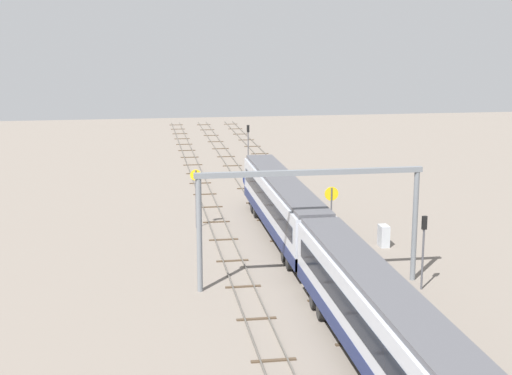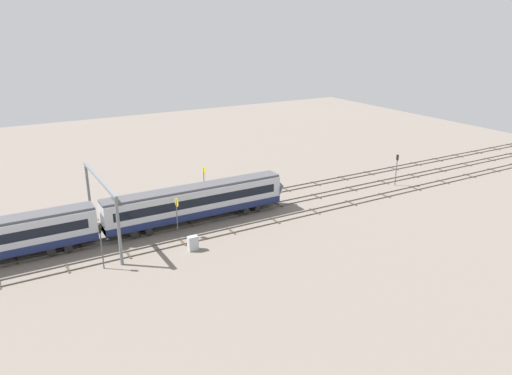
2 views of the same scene
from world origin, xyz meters
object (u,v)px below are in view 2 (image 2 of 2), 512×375
at_px(speed_sign_mid_trackside, 177,211).
at_px(signal_light_trackside_departure, 397,166).
at_px(overhead_gantry, 100,194).
at_px(relay_cabinet, 193,243).
at_px(signal_light_trackside_approach, 101,241).
at_px(speed_sign_near_foreground, 204,179).

height_order(speed_sign_mid_trackside, signal_light_trackside_departure, signal_light_trackside_departure).
xyz_separation_m(overhead_gantry, signal_light_trackside_departure, (45.37, -2.53, -2.57)).
bearing_deg(relay_cabinet, overhead_gantry, 135.47).
relative_size(overhead_gantry, signal_light_trackside_approach, 3.04).
relative_size(speed_sign_mid_trackside, relay_cabinet, 2.91).
xyz_separation_m(signal_light_trackside_approach, signal_light_trackside_departure, (47.28, 4.70, 0.04)).
bearing_deg(overhead_gantry, speed_sign_mid_trackside, -24.17).
relative_size(speed_sign_near_foreground, speed_sign_mid_trackside, 1.03).
bearing_deg(speed_sign_near_foreground, overhead_gantry, -158.43).
height_order(speed_sign_mid_trackside, signal_light_trackside_approach, signal_light_trackside_approach).
relative_size(overhead_gantry, speed_sign_near_foreground, 2.96).
bearing_deg(overhead_gantry, signal_light_trackside_departure, -3.19).
xyz_separation_m(overhead_gantry, relay_cabinet, (8.05, -7.92, -5.00)).
xyz_separation_m(signal_light_trackside_approach, relay_cabinet, (9.96, -0.70, -2.40)).
height_order(speed_sign_near_foreground, signal_light_trackside_departure, speed_sign_near_foreground).
height_order(overhead_gantry, signal_light_trackside_departure, overhead_gantry).
xyz_separation_m(speed_sign_near_foreground, signal_light_trackside_approach, (-17.88, -13.54, -0.12)).
xyz_separation_m(speed_sign_near_foreground, relay_cabinet, (-7.92, -14.23, -2.51)).
bearing_deg(relay_cabinet, signal_light_trackside_approach, 176.00).
xyz_separation_m(signal_light_trackside_departure, relay_cabinet, (-37.32, -5.39, -2.43)).
distance_m(overhead_gantry, speed_sign_near_foreground, 17.35).
bearing_deg(overhead_gantry, signal_light_trackside_approach, -104.84).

